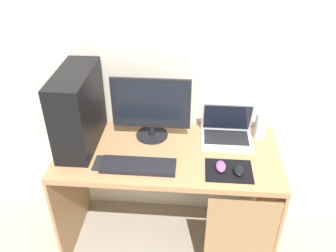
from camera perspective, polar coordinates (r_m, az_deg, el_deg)
ground_plane at (r=2.66m, az=0.00°, el=-17.54°), size 8.00×8.00×0.00m
wall_back at (r=2.17m, az=0.82°, el=12.68°), size 4.00×0.05×2.60m
desk at (r=2.22m, az=0.44°, el=-7.77°), size 1.32×0.62×0.78m
pc_tower at (r=2.13m, az=-14.26°, el=2.58°), size 0.19×0.48×0.47m
monitor at (r=2.14m, az=-2.74°, el=2.82°), size 0.48×0.20×0.40m
laptop at (r=2.23m, az=9.39°, el=-0.92°), size 0.31×0.24×0.23m
speaker at (r=2.27m, az=14.66°, el=0.09°), size 0.07×0.07×0.17m
keyboard at (r=2.00m, az=-4.79°, el=-6.39°), size 0.42×0.14×0.02m
mousepad at (r=2.01m, az=9.73°, el=-7.09°), size 0.26×0.20×0.00m
mouse_left at (r=2.00m, az=8.48°, el=-6.43°), size 0.06×0.10×0.03m
mouse_right at (r=1.99m, az=11.26°, el=-6.98°), size 0.06×0.10×0.03m
cell_phone at (r=2.06m, az=-10.82°, el=-5.87°), size 0.07×0.13×0.01m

